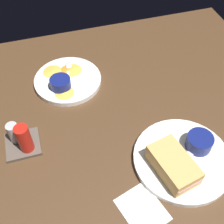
% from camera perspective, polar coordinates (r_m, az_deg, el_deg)
% --- Properties ---
extents(ground_plane, '(1.10, 1.10, 0.03)m').
position_cam_1_polar(ground_plane, '(0.81, 3.58, -6.47)').
color(ground_plane, '#4C331E').
extents(plate_sandwich_main, '(0.25, 0.25, 0.02)m').
position_cam_1_polar(plate_sandwich_main, '(0.78, 13.47, -8.92)').
color(plate_sandwich_main, white).
rests_on(plate_sandwich_main, ground_plane).
extents(sandwich_half_near, '(0.14, 0.10, 0.05)m').
position_cam_1_polar(sandwich_half_near, '(0.73, 11.82, -10.02)').
color(sandwich_half_near, tan).
rests_on(sandwich_half_near, plate_sandwich_main).
extents(ramekin_dark_sauce, '(0.07, 0.07, 0.04)m').
position_cam_1_polar(ramekin_dark_sauce, '(0.79, 16.63, -5.55)').
color(ramekin_dark_sauce, navy).
rests_on(ramekin_dark_sauce, plate_sandwich_main).
extents(spoon_by_dark_ramekin, '(0.06, 0.09, 0.01)m').
position_cam_1_polar(spoon_by_dark_ramekin, '(0.77, 14.10, -8.68)').
color(spoon_by_dark_ramekin, silver).
rests_on(spoon_by_dark_ramekin, plate_sandwich_main).
extents(plate_chips_companion, '(0.21, 0.21, 0.02)m').
position_cam_1_polar(plate_chips_companion, '(0.95, -8.57, 6.10)').
color(plate_chips_companion, white).
rests_on(plate_chips_companion, ground_plane).
extents(ramekin_light_gravy, '(0.06, 0.06, 0.03)m').
position_cam_1_polar(ramekin_light_gravy, '(0.91, -10.02, 5.60)').
color(ramekin_light_gravy, navy).
rests_on(ramekin_light_gravy, plate_chips_companion).
extents(spoon_by_gravy_ramekin, '(0.10, 0.04, 0.01)m').
position_cam_1_polar(spoon_by_gravy_ramekin, '(0.98, -8.50, 8.46)').
color(spoon_by_gravy_ramekin, silver).
rests_on(spoon_by_gravy_ramekin, plate_chips_companion).
extents(plantain_chip_scatter, '(0.19, 0.15, 0.01)m').
position_cam_1_polar(plantain_chip_scatter, '(0.95, -9.43, 6.75)').
color(plantain_chip_scatter, gold).
rests_on(plantain_chip_scatter, plate_chips_companion).
extents(condiment_caddy, '(0.09, 0.09, 0.10)m').
position_cam_1_polar(condiment_caddy, '(0.80, -17.19, -5.09)').
color(condiment_caddy, brown).
rests_on(condiment_caddy, ground_plane).
extents(paper_napkin_folded, '(0.13, 0.12, 0.00)m').
position_cam_1_polar(paper_napkin_folded, '(0.71, 5.92, -18.32)').
color(paper_napkin_folded, white).
rests_on(paper_napkin_folded, ground_plane).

